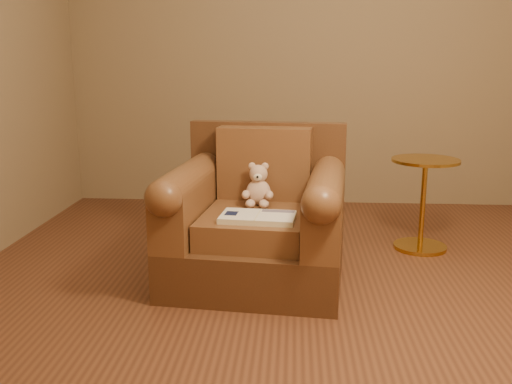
{
  "coord_description": "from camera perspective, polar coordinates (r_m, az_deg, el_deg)",
  "views": [
    {
      "loc": [
        -0.1,
        -2.88,
        1.22
      ],
      "look_at": [
        -0.3,
        0.12,
        0.52
      ],
      "focal_mm": 40.0,
      "sensor_mm": 36.0,
      "label": 1
    }
  ],
  "objects": [
    {
      "name": "floor",
      "position": [
        3.13,
        5.49,
        -9.93
      ],
      "size": [
        4.0,
        4.0,
        0.0
      ],
      "primitive_type": "plane",
      "color": "brown",
      "rests_on": "ground"
    },
    {
      "name": "armchair",
      "position": [
        3.22,
        0.18,
        -2.96
      ],
      "size": [
        1.04,
        0.99,
        0.85
      ],
      "rotation": [
        0.0,
        0.0,
        -0.1
      ],
      "color": "#502F1A",
      "rests_on": "floor"
    },
    {
      "name": "teddy_bear",
      "position": [
        3.25,
        0.22,
        0.32
      ],
      "size": [
        0.18,
        0.2,
        0.25
      ],
      "rotation": [
        0.0,
        0.0,
        -0.02
      ],
      "color": "#D1AA92",
      "rests_on": "armchair"
    },
    {
      "name": "guidebook",
      "position": [
        2.96,
        0.19,
        -2.54
      ],
      "size": [
        0.41,
        0.27,
        0.03
      ],
      "rotation": [
        0.0,
        0.0,
        -0.1
      ],
      "color": "beige",
      "rests_on": "armchair"
    },
    {
      "name": "side_table",
      "position": [
        3.85,
        16.36,
        -0.87
      ],
      "size": [
        0.43,
        0.43,
        0.6
      ],
      "color": "gold",
      "rests_on": "floor"
    }
  ]
}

